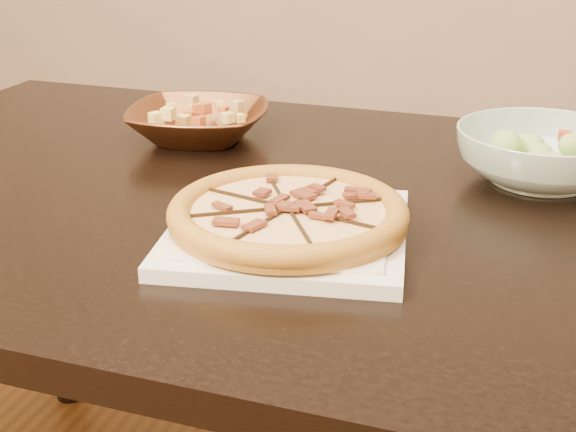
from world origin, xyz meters
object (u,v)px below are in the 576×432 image
dining_table (268,252)px  pizza (288,213)px  bronze_bowl (199,123)px  salad_bowl (542,156)px  plate (288,231)px

dining_table → pizza: 0.21m
bronze_bowl → salad_bowl: (0.55, -0.03, 0.01)m
plate → bronze_bowl: bronze_bowl is taller
pizza → bronze_bowl: (-0.27, 0.34, -0.01)m
dining_table → pizza: bearing=-61.9°
dining_table → plate: size_ratio=4.56×
dining_table → pizza: size_ratio=5.11×
dining_table → salad_bowl: bearing=23.7°
plate → bronze_bowl: size_ratio=1.41×
pizza → salad_bowl: size_ratio=1.17×
plate → salad_bowl: bearing=47.7°
plate → salad_bowl: salad_bowl is taller
plate → salad_bowl: size_ratio=1.31×
dining_table → bronze_bowl: 0.30m
bronze_bowl → pizza: bearing=-51.6°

